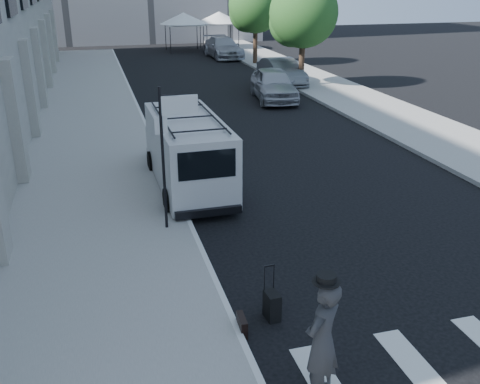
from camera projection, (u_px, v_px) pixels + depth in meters
ground at (313, 283)px, 11.16m from camera, size 120.00×120.00×0.00m
sidewalk_left at (90, 116)px, 24.38m from camera, size 4.50×48.00×0.15m
sidewalk_right at (323, 85)px, 31.25m from camera, size 4.00×56.00×0.15m
sign_pole at (171, 129)px, 12.44m from camera, size 1.03×0.07×3.50m
tree_near at (301, 16)px, 29.55m from camera, size 3.80×3.83×6.03m
tree_far at (254, 7)px, 37.60m from camera, size 3.80×3.83×6.03m
tent_left at (184, 19)px, 45.11m from camera, size 4.00×4.00×3.20m
tent_right at (219, 17)px, 46.35m from camera, size 4.00×4.00×3.20m
businessman at (322, 341)px, 7.81m from camera, size 0.86×0.81×1.98m
briefcase at (242, 325)px, 9.53m from camera, size 0.14×0.44×0.34m
suitcase at (272, 305)px, 9.91m from camera, size 0.26×0.39×1.04m
cargo_van at (187, 151)px, 15.94m from camera, size 2.07×5.69×2.15m
parked_car_a at (274, 84)px, 27.52m from camera, size 2.56×5.03×1.64m
parked_car_b at (281, 72)px, 31.42m from camera, size 1.72×4.69×1.53m
parked_car_c at (223, 47)px, 42.20m from camera, size 2.45×5.57×1.59m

